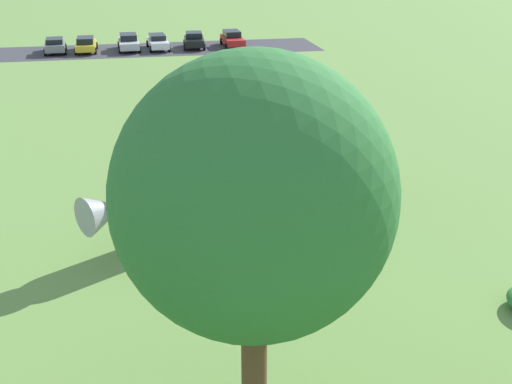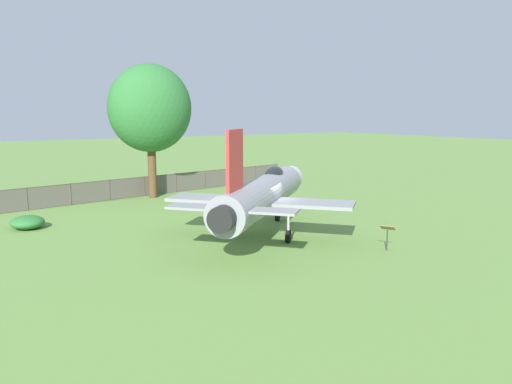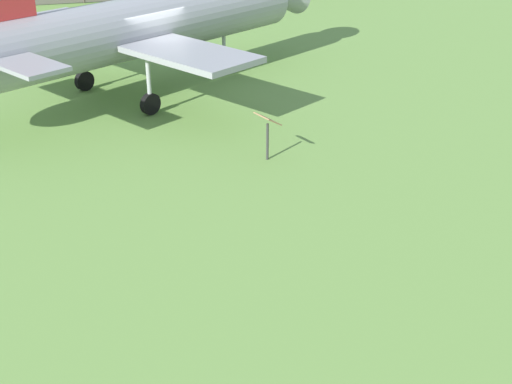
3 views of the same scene
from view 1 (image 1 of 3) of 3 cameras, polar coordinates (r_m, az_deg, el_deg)
The scene contains 11 objects.
ground_plane at distance 28.13m, azimuth -1.75°, elevation -1.97°, with size 200.00×200.00×0.00m, color #668E42.
parking_strip at distance 67.16m, azimuth -9.55°, elevation 11.96°, with size 34.33×8.00×0.00m, color #38383D.
display_jet at distance 27.13m, azimuth -2.39°, elevation 1.75°, with size 11.43×10.44×5.30m.
shade_tree at distance 13.36m, azimuth -0.17°, elevation -0.83°, with size 5.86×4.99×9.33m.
info_plaque at distance 32.91m, azimuth -7.02°, elevation 3.11°, with size 0.63×0.72×1.14m.
parked_car_red at distance 67.95m, azimuth -2.05°, elevation 13.03°, with size 2.60×4.94×1.54m.
parked_car_black at distance 67.43m, azimuth -5.35°, elevation 12.87°, with size 2.32×4.15×1.51m.
parked_car_white at distance 67.18m, azimuth -8.43°, elevation 12.66°, with size 2.68×4.99×1.39m.
parked_car_silver at distance 67.10m, azimuth -10.88°, elevation 12.54°, with size 2.71×4.92×1.51m.
parked_car_yellow at distance 66.99m, azimuth -14.40°, elevation 12.21°, with size 2.53×4.85×1.44m.
parked_car_gray at distance 67.23m, azimuth -16.88°, elevation 11.99°, with size 2.69×4.49×1.43m.
Camera 1 is at (-0.22, -25.69, 11.46)m, focal length 46.57 mm.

